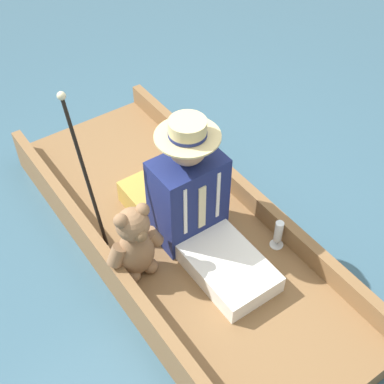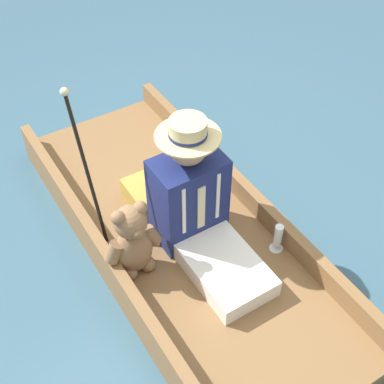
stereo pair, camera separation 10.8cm
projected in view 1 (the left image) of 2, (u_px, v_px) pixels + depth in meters
name	position (u px, v px, depth m)	size (l,w,h in m)	color
ground_plane	(180.00, 248.00, 3.15)	(16.00, 16.00, 0.00)	#385B70
punt_boat	(180.00, 238.00, 3.09)	(0.97, 2.47, 0.28)	brown
seat_cushion	(161.00, 191.00, 3.17)	(0.42, 0.30, 0.15)	#B7933D
seated_person	(197.00, 206.00, 2.80)	(0.38, 0.78, 0.79)	white
teddy_bear	(135.00, 244.00, 2.70)	(0.33, 0.19, 0.47)	#846042
wine_glass	(278.00, 233.00, 2.90)	(0.08, 0.08, 0.18)	silver
walking_cane	(82.00, 162.00, 2.70)	(0.04, 0.28, 0.88)	black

